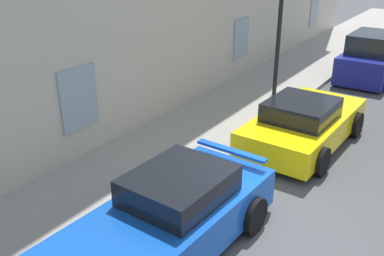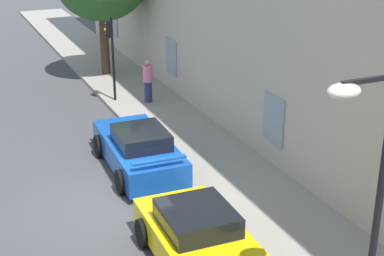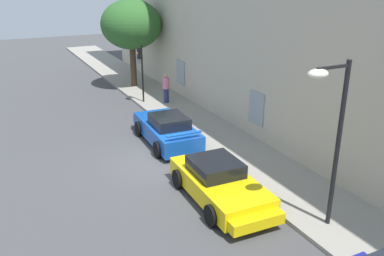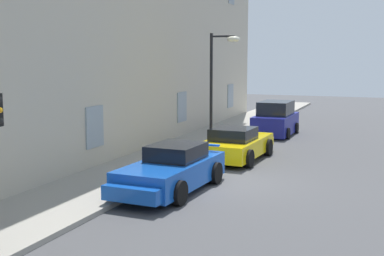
{
  "view_description": "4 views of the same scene",
  "coord_description": "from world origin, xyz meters",
  "px_view_note": "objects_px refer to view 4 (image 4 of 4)",
  "views": [
    {
      "loc": [
        -6.48,
        -2.47,
        5.01
      ],
      "look_at": [
        1.27,
        2.69,
        0.96
      ],
      "focal_mm": 40.54,
      "sensor_mm": 36.0,
      "label": 1
    },
    {
      "loc": [
        13.85,
        -3.89,
        7.75
      ],
      "look_at": [
        0.05,
        2.3,
        1.78
      ],
      "focal_mm": 54.29,
      "sensor_mm": 36.0,
      "label": 2
    },
    {
      "loc": [
        14.53,
        -5.55,
        7.27
      ],
      "look_at": [
        0.5,
        1.48,
        1.39
      ],
      "focal_mm": 38.29,
      "sensor_mm": 36.0,
      "label": 3
    },
    {
      "loc": [
        -15.93,
        -5.11,
        4.1
      ],
      "look_at": [
        0.53,
        1.44,
        1.67
      ],
      "focal_mm": 48.6,
      "sensor_mm": 36.0,
      "label": 4
    }
  ],
  "objects_px": {
    "sportscar_red_lead": "(169,172)",
    "sportscar_yellow_flank": "(237,144)",
    "hatchback_parked": "(276,120)",
    "street_lamp": "(221,66)"
  },
  "relations": [
    {
      "from": "sportscar_red_lead",
      "to": "sportscar_yellow_flank",
      "type": "height_order",
      "value": "sportscar_red_lead"
    },
    {
      "from": "sportscar_red_lead",
      "to": "hatchback_parked",
      "type": "relative_size",
      "value": 1.31
    },
    {
      "from": "sportscar_red_lead",
      "to": "hatchback_parked",
      "type": "distance_m",
      "value": 12.74
    },
    {
      "from": "sportscar_yellow_flank",
      "to": "street_lamp",
      "type": "relative_size",
      "value": 0.94
    },
    {
      "from": "sportscar_red_lead",
      "to": "sportscar_yellow_flank",
      "type": "xyz_separation_m",
      "value": [
        5.76,
        -0.41,
        -0.03
      ]
    },
    {
      "from": "sportscar_red_lead",
      "to": "street_lamp",
      "type": "relative_size",
      "value": 0.97
    },
    {
      "from": "sportscar_yellow_flank",
      "to": "hatchback_parked",
      "type": "distance_m",
      "value": 6.97
    },
    {
      "from": "hatchback_parked",
      "to": "sportscar_yellow_flank",
      "type": "bearing_deg",
      "value": 179.91
    },
    {
      "from": "street_lamp",
      "to": "sportscar_yellow_flank",
      "type": "bearing_deg",
      "value": -149.3
    },
    {
      "from": "sportscar_yellow_flank",
      "to": "street_lamp",
      "type": "bearing_deg",
      "value": 30.7
    }
  ]
}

